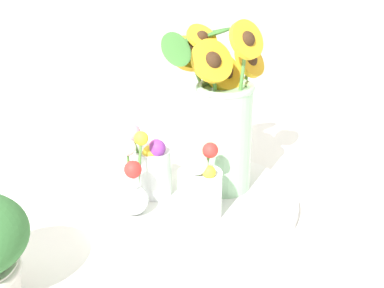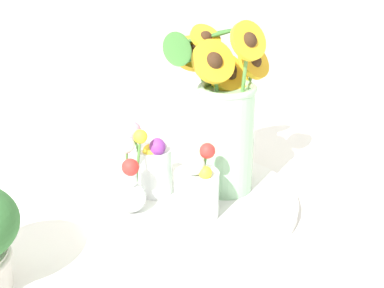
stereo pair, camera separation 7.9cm
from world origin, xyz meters
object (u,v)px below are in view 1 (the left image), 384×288
object	(u,v)px
vase_small_center	(200,189)
vase_small_back	(152,166)
mason_jar_sunflowers	(222,118)
serving_tray	(192,201)
vase_bulb_right	(133,185)

from	to	relation	value
vase_small_center	vase_small_back	bearing A→B (deg)	97.86
mason_jar_sunflowers	vase_small_center	world-z (taller)	mason_jar_sunflowers
serving_tray	vase_small_center	size ratio (longest dim) A/B	2.92
serving_tray	vase_small_back	bearing A→B (deg)	130.53
serving_tray	vase_small_center	world-z (taller)	vase_small_center
mason_jar_sunflowers	vase_small_center	xyz separation A→B (m)	(-0.11, -0.06, -0.09)
mason_jar_sunflowers	vase_bulb_right	bearing A→B (deg)	171.65
serving_tray	vase_small_center	distance (m)	0.10
mason_jar_sunflowers	vase_small_center	distance (m)	0.16
mason_jar_sunflowers	vase_small_center	size ratio (longest dim) A/B	2.38
serving_tray	vase_small_back	xyz separation A→B (m)	(-0.05, 0.06, 0.07)
vase_small_center	vase_bulb_right	xyz separation A→B (m)	(-0.09, 0.09, 0.00)
serving_tray	vase_small_back	distance (m)	0.11
vase_small_center	vase_bulb_right	size ratio (longest dim) A/B	0.94
vase_bulb_right	vase_small_back	distance (m)	0.08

